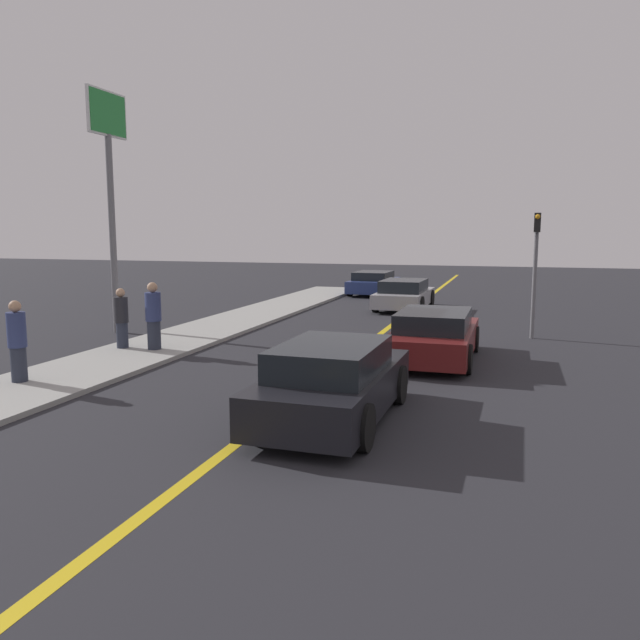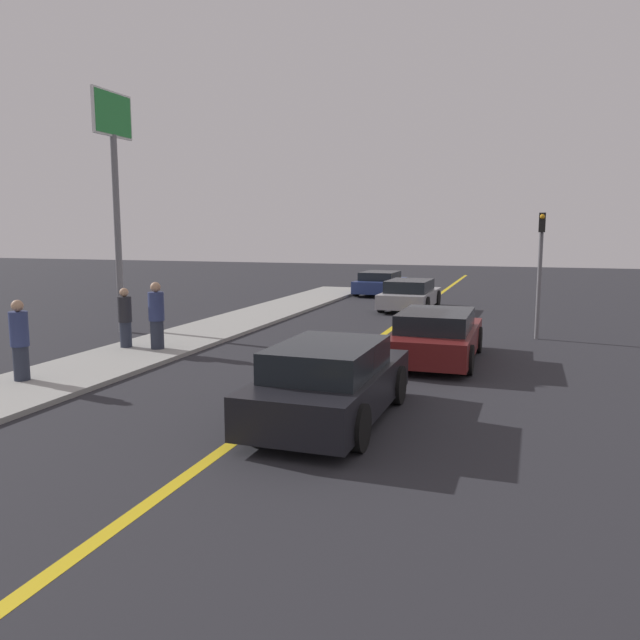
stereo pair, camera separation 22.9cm
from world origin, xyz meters
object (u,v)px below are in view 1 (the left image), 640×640
at_px(traffic_light, 535,261).
at_px(roadside_sign, 109,157).
at_px(car_far_distant, 434,336).
at_px(car_parked_left_lot, 404,295).
at_px(car_ahead_center, 333,382).
at_px(pedestrian_by_sign, 153,316).
at_px(car_oncoming_far, 374,283).
at_px(pedestrian_mid_group, 17,341).
at_px(pedestrian_far_standing, 122,318).

xyz_separation_m(traffic_light, roadside_sign, (-12.38, -2.66, 3.09)).
distance_m(car_far_distant, roadside_sign, 11.15).
bearing_deg(car_parked_left_lot, traffic_light, -49.13).
xyz_separation_m(car_ahead_center, pedestrian_by_sign, (-6.04, 4.20, 0.31)).
relative_size(car_ahead_center, traffic_light, 1.17).
height_order(car_oncoming_far, traffic_light, traffic_light).
bearing_deg(traffic_light, car_parked_left_lot, 129.61).
distance_m(car_oncoming_far, roadside_sign, 15.53).
relative_size(car_parked_left_lot, pedestrian_by_sign, 2.46).
bearing_deg(car_parked_left_lot, roadside_sign, -130.79).
height_order(pedestrian_mid_group, traffic_light, traffic_light).
relative_size(pedestrian_mid_group, traffic_light, 0.45).
bearing_deg(car_far_distant, pedestrian_far_standing, -170.79).
xyz_separation_m(car_oncoming_far, roadside_sign, (-5.16, -13.84, 4.79)).
height_order(traffic_light, roadside_sign, roadside_sign).
height_order(car_far_distant, pedestrian_mid_group, pedestrian_mid_group).
bearing_deg(traffic_light, pedestrian_by_sign, -150.97).
bearing_deg(pedestrian_mid_group, car_parked_left_lot, 70.20).
xyz_separation_m(car_parked_left_lot, roadside_sign, (-7.60, -8.43, 4.77)).
bearing_deg(roadside_sign, car_parked_left_lot, 47.95).
height_order(pedestrian_by_sign, roadside_sign, roadside_sign).
bearing_deg(car_far_distant, car_parked_left_lot, 103.68).
height_order(car_ahead_center, traffic_light, traffic_light).
distance_m(pedestrian_far_standing, roadside_sign, 5.58).
bearing_deg(roadside_sign, car_ahead_center, -36.98).
relative_size(car_oncoming_far, roadside_sign, 0.56).
bearing_deg(car_oncoming_far, pedestrian_mid_group, -96.84).
bearing_deg(pedestrian_by_sign, traffic_light, 29.03).
distance_m(car_far_distant, traffic_light, 4.94).
height_order(pedestrian_mid_group, pedestrian_far_standing, pedestrian_mid_group).
height_order(car_oncoming_far, roadside_sign, roadside_sign).
xyz_separation_m(car_oncoming_far, pedestrian_by_sign, (-2.21, -16.41, 0.40)).
height_order(car_parked_left_lot, pedestrian_far_standing, pedestrian_far_standing).
bearing_deg(pedestrian_mid_group, roadside_sign, 109.14).
xyz_separation_m(pedestrian_mid_group, pedestrian_far_standing, (-0.20, 3.81, -0.05)).
distance_m(pedestrian_far_standing, pedestrian_by_sign, 0.92).
bearing_deg(pedestrian_far_standing, roadside_sign, 127.70).
bearing_deg(pedestrian_by_sign, car_far_distant, 9.96).
distance_m(car_ahead_center, traffic_light, 10.15).
bearing_deg(pedestrian_mid_group, car_ahead_center, -2.69).
bearing_deg(traffic_light, car_oncoming_far, 122.85).
xyz_separation_m(car_ahead_center, pedestrian_far_standing, (-6.96, 4.13, 0.23)).
xyz_separation_m(pedestrian_far_standing, roadside_sign, (-2.04, 2.64, 4.47)).
height_order(car_ahead_center, pedestrian_mid_group, pedestrian_mid_group).
bearing_deg(pedestrian_by_sign, car_oncoming_far, 82.34).
bearing_deg(car_ahead_center, traffic_light, 71.08).
bearing_deg(car_ahead_center, roadside_sign, 143.82).
xyz_separation_m(car_oncoming_far, traffic_light, (7.22, -11.18, 1.70)).
relative_size(car_oncoming_far, pedestrian_mid_group, 2.44).
distance_m(car_ahead_center, pedestrian_by_sign, 7.37).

